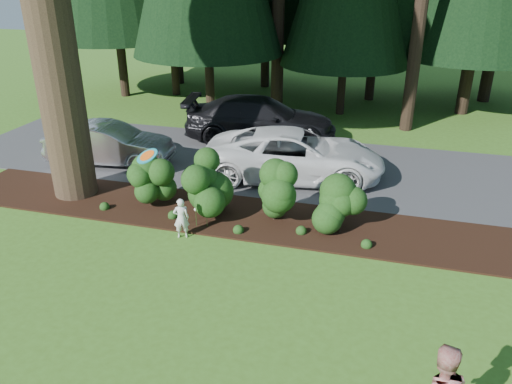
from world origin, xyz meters
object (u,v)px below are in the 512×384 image
Objects in this scene: car_silver_wagon at (109,144)px; car_dark_suv at (261,119)px; car_white_suv at (295,155)px; frisbee at (147,156)px; child at (181,218)px.

car_silver_wagon is 5.83m from car_dark_suv.
car_silver_wagon is at bearing 85.55° from car_white_suv.
frisbee is (-2.85, -4.42, 1.23)m from car_white_suv.
car_white_suv is 3.98m from car_dark_suv.
car_dark_suv is 9.73× the size of frisbee.
child is (4.46, -4.14, -0.20)m from car_silver_wagon.
car_dark_suv is 7.95m from frisbee.
frisbee is at bearing 165.27° from car_dark_suv.
frisbee is at bearing -32.92° from child.
car_white_suv is 0.97× the size of car_dark_suv.
car_white_suv is at bearing 57.20° from frisbee.
car_dark_suv reaches higher than car_white_suv.
frisbee is (3.58, -3.96, 1.32)m from car_silver_wagon.
child is at bearing 148.35° from car_white_suv.
car_white_suv is at bearing -157.87° from car_dark_suv.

